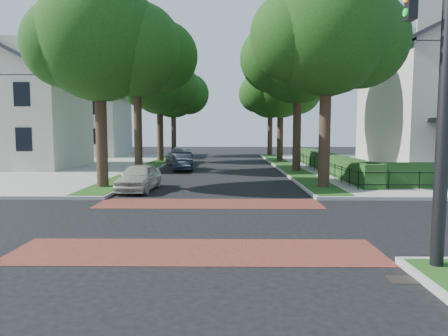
{
  "coord_description": "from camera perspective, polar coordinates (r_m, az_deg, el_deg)",
  "views": [
    {
      "loc": [
        0.79,
        -12.69,
        2.95
      ],
      "look_at": [
        0.62,
        1.61,
        1.6
      ],
      "focal_mm": 32.0,
      "sensor_mm": 36.0,
      "label": 1
    }
  ],
  "objects": [
    {
      "name": "tree_left_mid",
      "position": [
        29.11,
        -12.07,
        15.95
      ],
      "size": [
        8.0,
        6.88,
        11.48
      ],
      "color": "black",
      "rests_on": "sidewalk_nw"
    },
    {
      "name": "tree_right_back",
      "position": [
        46.37,
        6.74,
        10.69
      ],
      "size": [
        7.5,
        6.45,
        10.2
      ],
      "color": "black",
      "rests_on": "sidewalk_ne"
    },
    {
      "name": "tree_left_far",
      "position": [
        37.65,
        -8.99,
        11.68
      ],
      "size": [
        7.0,
        6.02,
        9.86
      ],
      "color": "black",
      "rests_on": "sidewalk_nw"
    },
    {
      "name": "ground",
      "position": [
        13.05,
        -2.84,
        -7.68
      ],
      "size": [
        120.0,
        120.0,
        0.0
      ],
      "primitive_type": "plane",
      "color": "black",
      "rests_on": "ground"
    },
    {
      "name": "grass_strip_ne",
      "position": [
        32.24,
        8.89,
        0.36
      ],
      "size": [
        1.6,
        29.8,
        0.02
      ],
      "primitive_type": "cube",
      "color": "#174614",
      "rests_on": "sidewalk_ne"
    },
    {
      "name": "tree_right_mid",
      "position": [
        28.79,
        10.69,
        15.37
      ],
      "size": [
        8.25,
        7.09,
        11.22
      ],
      "color": "black",
      "rests_on": "sidewalk_ne"
    },
    {
      "name": "house_left_far",
      "position": [
        47.6,
        -19.51,
        7.59
      ],
      "size": [
        10.0,
        9.0,
        10.14
      ],
      "color": "beige",
      "rests_on": "sidewalk_nw"
    },
    {
      "name": "parked_car_middle",
      "position": [
        29.86,
        -5.98,
        0.99
      ],
      "size": [
        2.02,
        4.26,
        1.35
      ],
      "primitive_type": "imported",
      "rotation": [
        0.0,
        0.0,
        0.15
      ],
      "color": "#202531",
      "rests_on": "ground"
    },
    {
      "name": "house_left_near",
      "position": [
        34.8,
        -27.53,
        8.23
      ],
      "size": [
        10.0,
        9.0,
        10.14
      ],
      "color": "beige",
      "rests_on": "sidewalk_nw"
    },
    {
      "name": "tree_left_back",
      "position": [
        46.55,
        -7.09,
        10.84
      ],
      "size": [
        7.75,
        6.66,
        10.44
      ],
      "color": "black",
      "rests_on": "sidewalk_nw"
    },
    {
      "name": "crosswalk_far",
      "position": [
        16.18,
        -2.15,
        -5.1
      ],
      "size": [
        9.0,
        2.2,
        0.01
      ],
      "primitive_type": "cube",
      "color": "maroon",
      "rests_on": "ground"
    },
    {
      "name": "hedge_main_road",
      "position": [
        28.62,
        14.64,
        0.8
      ],
      "size": [
        1.0,
        18.0,
        1.2
      ],
      "primitive_type": "cube",
      "color": "#153D17",
      "rests_on": "sidewalk_ne"
    },
    {
      "name": "grass_strip_nw",
      "position": [
        32.5,
        -10.31,
        0.37
      ],
      "size": [
        1.6,
        29.8,
        0.02
      ],
      "primitive_type": "cube",
      "color": "#174614",
      "rests_on": "sidewalk_nw"
    },
    {
      "name": "traffic_signal",
      "position": [
        9.4,
        27.59,
        15.58
      ],
      "size": [
        2.17,
        2.0,
        8.0
      ],
      "color": "black",
      "rests_on": "sidewalk_se"
    },
    {
      "name": "crosswalk_near",
      "position": [
        9.96,
        -3.99,
        -11.8
      ],
      "size": [
        9.0,
        2.2,
        0.01
      ],
      "primitive_type": "cube",
      "color": "maroon",
      "rests_on": "ground"
    },
    {
      "name": "tree_right_near",
      "position": [
        21.02,
        14.63,
        18.07
      ],
      "size": [
        7.75,
        6.67,
        10.66
      ],
      "color": "black",
      "rests_on": "sidewalk_ne"
    },
    {
      "name": "storm_drain",
      "position": [
        8.95,
        24.53,
        -14.31
      ],
      "size": [
        0.65,
        0.45,
        0.01
      ],
      "primitive_type": "cube",
      "color": "black",
      "rests_on": "ground"
    },
    {
      "name": "tree_left_near",
      "position": [
        21.3,
        -16.98,
        16.85
      ],
      "size": [
        7.5,
        6.45,
        10.2
      ],
      "color": "black",
      "rests_on": "sidewalk_nw"
    },
    {
      "name": "parked_car_front",
      "position": [
        19.95,
        -12.05,
        -1.29
      ],
      "size": [
        1.8,
        4.02,
        1.34
      ],
      "primitive_type": "imported",
      "rotation": [
        0.0,
        0.0,
        -0.06
      ],
      "color": "beige",
      "rests_on": "ground"
    },
    {
      "name": "fence_main_road",
      "position": [
        28.45,
        13.07,
        0.51
      ],
      "size": [
        0.06,
        18.0,
        0.9
      ],
      "primitive_type": null,
      "color": "black",
      "rests_on": "sidewalk_ne"
    },
    {
      "name": "parked_car_rear",
      "position": [
        36.11,
        -6.31,
        1.78
      ],
      "size": [
        2.08,
        4.86,
        1.4
      ],
      "primitive_type": "imported",
      "rotation": [
        0.0,
        0.0,
        -0.03
      ],
      "color": "gray",
      "rests_on": "ground"
    },
    {
      "name": "tree_right_far",
      "position": [
        37.43,
        8.21,
        11.4
      ],
      "size": [
        7.25,
        6.23,
        9.74
      ],
      "color": "black",
      "rests_on": "sidewalk_ne"
    }
  ]
}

